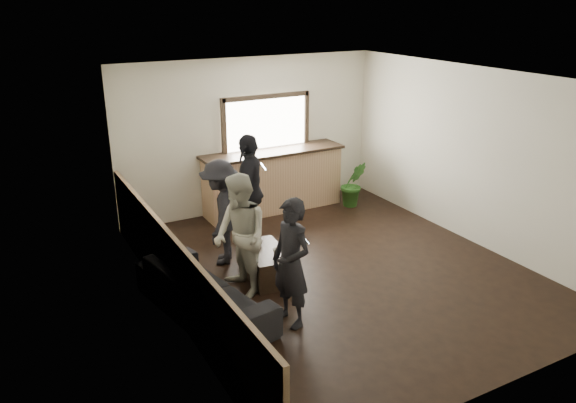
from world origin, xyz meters
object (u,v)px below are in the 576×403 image
cup_a (258,242)px  coffee_table (266,264)px  cup_b (276,252)px  person_a (291,263)px  person_c (221,212)px  bar_counter (273,177)px  person_d (250,191)px  person_b (240,236)px  potted_plant (353,184)px  sofa (204,291)px

cup_a → coffee_table: bearing=-84.5°
cup_b → person_a: 1.11m
coffee_table → person_c: bearing=114.0°
bar_counter → cup_b: size_ratio=28.48×
bar_counter → cup_a: bar_counter is taller
person_d → person_b: bearing=3.5°
coffee_table → person_c: (-0.35, 0.78, 0.58)m
person_b → potted_plant: bearing=119.5°
sofa → cup_a: 1.31m
sofa → person_c: (0.77, 1.28, 0.48)m
cup_a → person_b: person_b is taller
bar_counter → cup_a: bearing=-121.9°
person_a → person_d: person_d is taller
sofa → cup_a: bearing=-68.1°
bar_counter → person_a: bearing=-113.9°
sofa → cup_b: (1.18, 0.30, 0.15)m
cup_b → person_b: 0.66m
cup_a → person_b: size_ratio=0.07×
cup_b → cup_a: bearing=101.4°
bar_counter → person_c: (-1.68, -1.60, 0.15)m
person_a → person_c: bearing=170.0°
cup_a → person_c: (-0.33, 0.58, 0.32)m
cup_a → cup_b: cup_a is taller
sofa → person_b: person_b is taller
sofa → person_b: (0.63, 0.25, 0.52)m
person_b → person_d: bearing=147.7°
sofa → person_a: size_ratio=1.33×
coffee_table → potted_plant: 3.32m
cup_b → person_b: person_b is taller
cup_b → person_b: size_ratio=0.06×
coffee_table → person_a: size_ratio=0.59×
sofa → person_d: (1.41, 1.64, 0.60)m
bar_counter → potted_plant: bar_counter is taller
cup_b → person_c: 1.11m
person_b → person_c: person_b is taller
person_d → sofa: bearing=-7.7°
cup_b → bar_counter: bearing=63.7°
cup_a → person_b: 0.74m
bar_counter → person_d: (-1.04, -1.23, 0.27)m
person_c → person_d: 0.75m
bar_counter → coffee_table: bar_counter is taller
cup_a → person_d: (0.32, 0.94, 0.44)m
person_a → person_b: bearing=-179.1°
bar_counter → sofa: 3.79m
potted_plant → person_c: size_ratio=0.55×
bar_counter → person_a: bar_counter is taller
sofa → person_a: person_a is taller
bar_counter → person_c: 2.33m
bar_counter → person_c: bearing=-136.4°
potted_plant → person_c: person_c is taller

